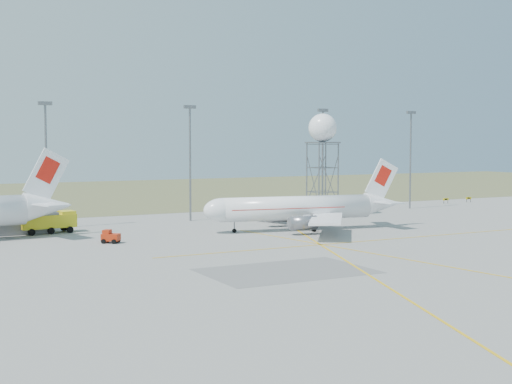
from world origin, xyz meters
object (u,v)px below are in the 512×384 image
baggage_tug (110,238)px  airliner_main (300,208)px  radar_tower (322,159)px  fire_truck (50,223)px

baggage_tug → airliner_main: bearing=38.0°
radar_tower → fire_truck: bearing=-177.9°
fire_truck → baggage_tug: size_ratio=2.95×
airliner_main → baggage_tug: size_ratio=11.48×
radar_tower → airliner_main: bearing=-132.2°
airliner_main → radar_tower: (15.08, 16.62, 7.40)m
radar_tower → fire_truck: size_ratio=2.27×
fire_truck → baggage_tug: bearing=-77.0°
airliner_main → baggage_tug: airliner_main is taller
fire_truck → baggage_tug: 15.89m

